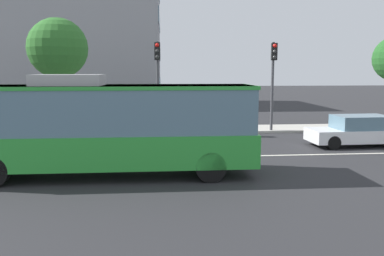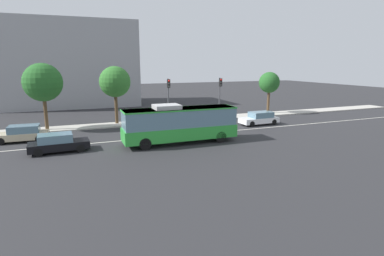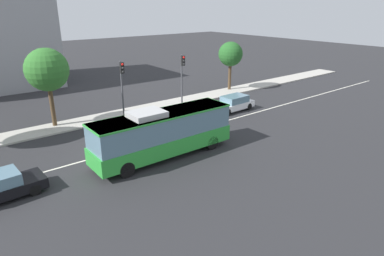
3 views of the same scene
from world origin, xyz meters
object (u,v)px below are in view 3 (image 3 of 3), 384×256
at_px(traffic_light_near_corner, 122,80).
at_px(street_tree_kerbside_left, 231,54).
at_px(transit_bus, 163,132).
at_px(sedan_white, 233,103).
at_px(street_tree_kerbside_right, 47,70).
at_px(traffic_light_far_corner, 182,71).

distance_m(traffic_light_near_corner, street_tree_kerbside_left, 15.15).
distance_m(transit_bus, sedan_white, 12.28).
bearing_deg(street_tree_kerbside_right, sedan_white, -21.85).
bearing_deg(sedan_white, street_tree_kerbside_right, -23.53).
distance_m(sedan_white, traffic_light_far_corner, 5.97).
height_order(sedan_white, street_tree_kerbside_left, street_tree_kerbside_left).
xyz_separation_m(transit_bus, street_tree_kerbside_right, (-3.92, 10.71, 3.05)).
bearing_deg(sedan_white, traffic_light_near_corner, -26.84).
relative_size(sedan_white, street_tree_kerbside_right, 0.69).
xyz_separation_m(street_tree_kerbside_left, street_tree_kerbside_right, (-20.78, -0.07, 0.55)).
bearing_deg(street_tree_kerbside_right, transit_bus, -69.91).
bearing_deg(traffic_light_far_corner, traffic_light_near_corner, -85.52).
distance_m(traffic_light_far_corner, street_tree_kerbside_right, 12.51).
relative_size(sedan_white, street_tree_kerbside_left, 0.79).
bearing_deg(traffic_light_near_corner, street_tree_kerbside_left, 98.21).
relative_size(traffic_light_near_corner, traffic_light_far_corner, 1.00).
height_order(transit_bus, street_tree_kerbside_left, street_tree_kerbside_left).
xyz_separation_m(sedan_white, street_tree_kerbside_right, (-15.25, 6.12, 4.14)).
bearing_deg(sedan_white, street_tree_kerbside_left, -133.48).
bearing_deg(transit_bus, sedan_white, 22.61).
distance_m(sedan_white, traffic_light_near_corner, 10.88).
height_order(transit_bus, street_tree_kerbside_right, street_tree_kerbside_right).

